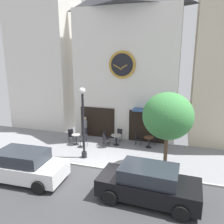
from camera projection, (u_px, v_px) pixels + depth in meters
name	position (u px, v px, depth m)	size (l,w,h in m)	color
ground_plane	(99.00, 171.00, 12.31)	(25.10, 10.24, 0.13)	gray
clock_building	(127.00, 58.00, 16.87)	(7.67, 3.99, 11.55)	silver
neighbor_building_left	(45.00, 46.00, 19.41)	(5.23, 4.02, 13.96)	silver
street_lamp	(83.00, 123.00, 13.39)	(0.36, 0.36, 4.32)	black
street_tree	(168.00, 116.00, 11.82)	(2.66, 2.39, 4.28)	brown
cafe_table_rightmost	(76.00, 138.00, 15.85)	(0.63, 0.63, 0.74)	black
cafe_table_center	(116.00, 138.00, 15.77)	(0.76, 0.76, 0.72)	black
cafe_table_near_curb	(149.00, 140.00, 15.32)	(0.69, 0.69, 0.75)	black
cafe_chair_outer	(71.00, 134.00, 16.45)	(0.56, 0.56, 0.90)	black
cafe_chair_facing_wall	(85.00, 140.00, 15.40)	(0.43, 0.43, 0.90)	black
cafe_chair_near_lamp	(106.00, 136.00, 16.07)	(0.43, 0.43, 0.90)	black
cafe_chair_near_tree	(105.00, 140.00, 15.36)	(0.56, 0.56, 0.90)	black
cafe_chair_under_awning	(119.00, 134.00, 16.53)	(0.45, 0.45, 0.90)	black
cafe_chair_right_end	(154.00, 137.00, 15.94)	(0.52, 0.52, 0.90)	black
cafe_chair_corner	(137.00, 138.00, 15.78)	(0.43, 0.43, 0.90)	black
pedestrian_grey	(85.00, 127.00, 17.02)	(0.38, 0.38, 1.67)	#2D2D38
parked_car_white	(23.00, 166.00, 11.25)	(4.37, 2.16, 1.55)	white
parked_car_black	(148.00, 183.00, 9.65)	(4.38, 2.19, 1.55)	black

